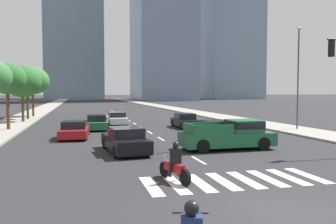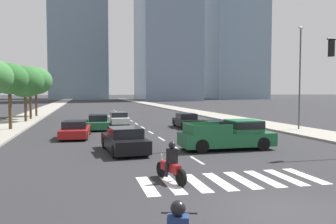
{
  "view_description": "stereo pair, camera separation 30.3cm",
  "coord_description": "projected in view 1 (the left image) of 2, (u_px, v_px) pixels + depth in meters",
  "views": [
    {
      "loc": [
        -5.56,
        -8.42,
        3.29
      ],
      "look_at": [
        0.0,
        13.46,
        2.0
      ],
      "focal_mm": 37.51,
      "sensor_mm": 36.0,
      "label": 1
    },
    {
      "loc": [
        -5.27,
        -8.49,
        3.29
      ],
      "look_at": [
        0.0,
        13.46,
        2.0
      ],
      "focal_mm": 37.51,
      "sensor_mm": 36.0,
      "label": 2
    }
  ],
  "objects": [
    {
      "name": "street_tree_fifth",
      "position": [
        33.0,
        81.0,
        45.51
      ],
      "size": [
        4.22,
        4.22,
        6.39
      ],
      "color": "#4C3823",
      "rests_on": "sidewalk_west"
    },
    {
      "name": "ground_plane",
      "position": [
        288.0,
        211.0,
        9.7
      ],
      "size": [
        800.0,
        800.0,
        0.0
      ],
      "primitive_type": "plane",
      "color": "#28282B"
    },
    {
      "name": "sidewalk_east",
      "position": [
        233.0,
        119.0,
        41.72
      ],
      "size": [
        4.0,
        260.0,
        0.15
      ],
      "primitive_type": "cube",
      "color": "gray",
      "rests_on": "ground"
    },
    {
      "name": "street_tree_fourth",
      "position": [
        27.0,
        82.0,
        40.73
      ],
      "size": [
        2.97,
        2.97,
        5.58
      ],
      "color": "#4C3823",
      "rests_on": "sidewalk_west"
    },
    {
      "name": "motorcycle_trailing",
      "position": [
        175.0,
        166.0,
        12.87
      ],
      "size": [
        0.86,
        2.03,
        1.49
      ],
      "rotation": [
        0.0,
        0.0,
        1.84
      ],
      "color": "black",
      "rests_on": "ground"
    },
    {
      "name": "street_tree_second",
      "position": [
        7.0,
        79.0,
        29.39
      ],
      "size": [
        3.11,
        3.11,
        5.59
      ],
      "color": "#4C3823",
      "rests_on": "sidewalk_west"
    },
    {
      "name": "street_lamp_east",
      "position": [
        298.0,
        71.0,
        29.66
      ],
      "size": [
        0.5,
        0.24,
        8.6
      ],
      "color": "#3F3F42",
      "rests_on": "sidewalk_east"
    },
    {
      "name": "sedan_white_0",
      "position": [
        117.0,
        119.0,
        35.71
      ],
      "size": [
        1.92,
        4.56,
        1.25
      ],
      "rotation": [
        0.0,
        0.0,
        1.6
      ],
      "color": "silver",
      "rests_on": "ground"
    },
    {
      "name": "pickup_truck",
      "position": [
        231.0,
        135.0,
        20.21
      ],
      "size": [
        5.35,
        2.12,
        1.67
      ],
      "rotation": [
        0.0,
        0.0,
        0.01
      ],
      "color": "#1E6038",
      "rests_on": "ground"
    },
    {
      "name": "lane_divider_center",
      "position": [
        129.0,
        121.0,
        40.14
      ],
      "size": [
        0.14,
        50.0,
        0.01
      ],
      "color": "silver",
      "rests_on": "ground"
    },
    {
      "name": "crosswalk_near",
      "position": [
        234.0,
        180.0,
        13.05
      ],
      "size": [
        6.75,
        2.64,
        0.01
      ],
      "color": "silver",
      "rests_on": "ground"
    },
    {
      "name": "sidewalk_west",
      "position": [
        12.0,
        124.0,
        35.73
      ],
      "size": [
        4.0,
        260.0,
        0.15
      ],
      "primitive_type": "cube",
      "color": "gray",
      "rests_on": "ground"
    },
    {
      "name": "sedan_black_4",
      "position": [
        185.0,
        121.0,
        32.47
      ],
      "size": [
        1.95,
        4.57,
        1.3
      ],
      "rotation": [
        0.0,
        0.0,
        -1.6
      ],
      "color": "black",
      "rests_on": "ground"
    },
    {
      "name": "sedan_red_5",
      "position": [
        75.0,
        130.0,
        25.19
      ],
      "size": [
        2.21,
        4.92,
        1.23
      ],
      "rotation": [
        0.0,
        0.0,
        1.5
      ],
      "color": "maroon",
      "rests_on": "ground"
    },
    {
      "name": "street_tree_third",
      "position": [
        22.0,
        81.0,
        37.17
      ],
      "size": [
        3.97,
        3.97,
        5.95
      ],
      "color": "#4C3823",
      "rests_on": "sidewalk_west"
    },
    {
      "name": "sedan_green_2",
      "position": [
        217.0,
        130.0,
        24.99
      ],
      "size": [
        2.03,
        4.3,
        1.25
      ],
      "rotation": [
        0.0,
        0.0,
        -1.6
      ],
      "color": "#1E6038",
      "rests_on": "ground"
    },
    {
      "name": "sedan_black_3",
      "position": [
        125.0,
        141.0,
        19.15
      ],
      "size": [
        2.28,
        4.82,
        1.38
      ],
      "rotation": [
        0.0,
        0.0,
        1.67
      ],
      "color": "black",
      "rests_on": "ground"
    },
    {
      "name": "sedan_green_1",
      "position": [
        97.0,
        123.0,
        30.72
      ],
      "size": [
        1.96,
        4.63,
        1.31
      ],
      "rotation": [
        0.0,
        0.0,
        1.53
      ],
      "color": "#1E6038",
      "rests_on": "ground"
    }
  ]
}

